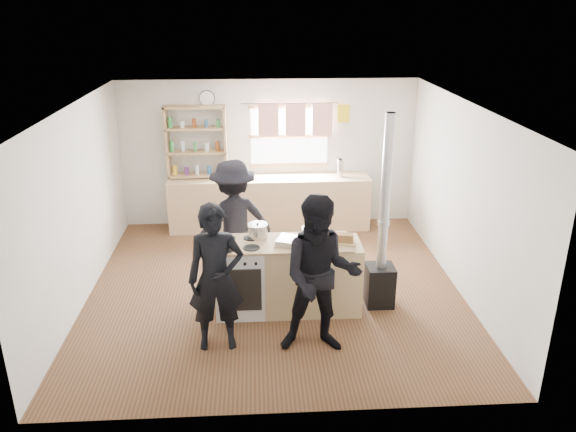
# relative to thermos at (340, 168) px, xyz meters

# --- Properties ---
(ground) EXTENTS (5.00, 5.00, 0.01)m
(ground) POSITION_rel_thermos_xyz_m (-1.20, -2.22, -1.05)
(ground) COLOR brown
(ground) RESTS_ON ground
(back_counter) EXTENTS (3.40, 0.55, 0.90)m
(back_counter) POSITION_rel_thermos_xyz_m (-1.20, 0.00, -0.60)
(back_counter) COLOR tan
(back_counter) RESTS_ON ground
(shelving_unit) EXTENTS (1.00, 0.28, 1.20)m
(shelving_unit) POSITION_rel_thermos_xyz_m (-2.40, 0.12, 0.46)
(shelving_unit) COLOR tan
(shelving_unit) RESTS_ON back_counter
(thermos) EXTENTS (0.10, 0.10, 0.30)m
(thermos) POSITION_rel_thermos_xyz_m (0.00, 0.00, 0.00)
(thermos) COLOR silver
(thermos) RESTS_ON back_counter
(cooking_island) EXTENTS (1.97, 0.64, 0.93)m
(cooking_island) POSITION_rel_thermos_xyz_m (-1.05, -2.77, -0.58)
(cooking_island) COLOR silver
(cooking_island) RESTS_ON ground
(skillet_greens) EXTENTS (0.40, 0.40, 0.05)m
(skillet_greens) POSITION_rel_thermos_xyz_m (-1.83, -2.91, -0.09)
(skillet_greens) COLOR black
(skillet_greens) RESTS_ON cooking_island
(roast_tray) EXTENTS (0.42, 0.39, 0.07)m
(roast_tray) POSITION_rel_thermos_xyz_m (-1.01, -2.83, -0.08)
(roast_tray) COLOR silver
(roast_tray) RESTS_ON cooking_island
(stockpot_stove) EXTENTS (0.25, 0.25, 0.20)m
(stockpot_stove) POSITION_rel_thermos_xyz_m (-1.42, -2.60, -0.03)
(stockpot_stove) COLOR #B9B9BC
(stockpot_stove) RESTS_ON cooking_island
(stockpot_counter) EXTENTS (0.28, 0.28, 0.21)m
(stockpot_counter) POSITION_rel_thermos_xyz_m (-0.74, -2.78, -0.02)
(stockpot_counter) COLOR silver
(stockpot_counter) RESTS_ON cooking_island
(bread_board) EXTENTS (0.32, 0.26, 0.12)m
(bread_board) POSITION_rel_thermos_xyz_m (-0.37, -2.84, -0.07)
(bread_board) COLOR tan
(bread_board) RESTS_ON cooking_island
(flue_heater) EXTENTS (0.35, 0.35, 2.50)m
(flue_heater) POSITION_rel_thermos_xyz_m (0.14, -2.72, -0.40)
(flue_heater) COLOR black
(flue_heater) RESTS_ON ground
(person_near_left) EXTENTS (0.65, 0.46, 1.71)m
(person_near_left) POSITION_rel_thermos_xyz_m (-1.88, -3.53, -0.20)
(person_near_left) COLOR black
(person_near_left) RESTS_ON ground
(person_near_right) EXTENTS (0.93, 0.75, 1.83)m
(person_near_right) POSITION_rel_thermos_xyz_m (-0.74, -3.66, -0.14)
(person_near_right) COLOR black
(person_near_right) RESTS_ON ground
(person_far) EXTENTS (1.27, 1.00, 1.72)m
(person_far) POSITION_rel_thermos_xyz_m (-1.74, -1.84, -0.19)
(person_far) COLOR black
(person_far) RESTS_ON ground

